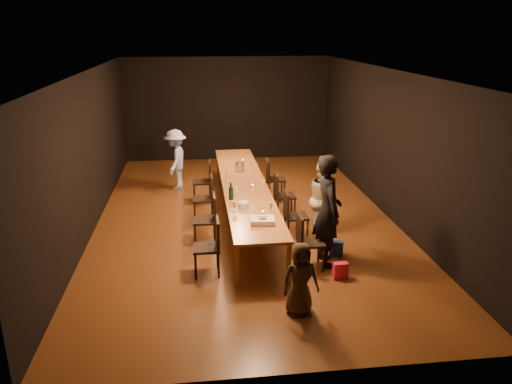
{
  "coord_description": "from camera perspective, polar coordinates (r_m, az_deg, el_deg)",
  "views": [
    {
      "loc": [
        -0.95,
        -9.7,
        3.79
      ],
      "look_at": [
        0.08,
        -1.33,
        1.0
      ],
      "focal_mm": 35.0,
      "sensor_mm": 36.0,
      "label": 1
    }
  ],
  "objects": [
    {
      "name": "table",
      "position": [
        10.22,
        -1.35,
        0.72
      ],
      "size": [
        0.9,
        6.0,
        0.75
      ],
      "color": "olive",
      "rests_on": "ground"
    },
    {
      "name": "woman_birthday",
      "position": [
        8.23,
        8.22,
        -2.12
      ],
      "size": [
        0.48,
        0.7,
        1.88
      ],
      "primitive_type": "imported",
      "rotation": [
        0.0,
        0.0,
        1.61
      ],
      "color": "black",
      "rests_on": "ground"
    },
    {
      "name": "chair_right_0",
      "position": [
        8.22,
        6.29,
        -5.67
      ],
      "size": [
        0.42,
        0.42,
        0.93
      ],
      "primitive_type": null,
      "rotation": [
        0.0,
        0.0,
        -1.57
      ],
      "color": "black",
      "rests_on": "ground"
    },
    {
      "name": "wineglass_4",
      "position": [
        10.34,
        -3.23,
        1.78
      ],
      "size": [
        0.06,
        0.06,
        0.21
      ],
      "primitive_type": null,
      "color": "silver",
      "rests_on": "table"
    },
    {
      "name": "woman_tan",
      "position": [
        9.42,
        7.77,
        -0.8
      ],
      "size": [
        0.71,
        0.83,
        1.47
      ],
      "primitive_type": "imported",
      "rotation": [
        0.0,
        0.0,
        1.32
      ],
      "color": "beige",
      "rests_on": "ground"
    },
    {
      "name": "gift_bag_blue",
      "position": [
        8.82,
        9.16,
        -6.37
      ],
      "size": [
        0.27,
        0.23,
        0.28
      ],
      "primitive_type": "cube",
      "rotation": [
        0.0,
        0.0,
        -0.43
      ],
      "color": "#24479C",
      "rests_on": "ground"
    },
    {
      "name": "chair_right_3",
      "position": [
        11.53,
        2.27,
        1.54
      ],
      "size": [
        0.42,
        0.42,
        0.93
      ],
      "primitive_type": null,
      "rotation": [
        0.0,
        0.0,
        -1.57
      ],
      "color": "black",
      "rests_on": "ground"
    },
    {
      "name": "ground",
      "position": [
        10.45,
        -1.32,
        -2.95
      ],
      "size": [
        10.0,
        10.0,
        0.0
      ],
      "primitive_type": "plane",
      "color": "#492912",
      "rests_on": "ground"
    },
    {
      "name": "wineglass_0",
      "position": [
        8.58,
        -2.43,
        -1.71
      ],
      "size": [
        0.06,
        0.06,
        0.21
      ],
      "primitive_type": null,
      "color": "beige",
      "rests_on": "table"
    },
    {
      "name": "champagne_bottle",
      "position": [
        9.2,
        -2.87,
        0.2
      ],
      "size": [
        0.09,
        0.09,
        0.36
      ],
      "primitive_type": null,
      "rotation": [
        0.0,
        0.0,
        0.0
      ],
      "color": "black",
      "rests_on": "table"
    },
    {
      "name": "wineglass_5",
      "position": [
        11.25,
        -0.65,
        3.17
      ],
      "size": [
        0.06,
        0.06,
        0.21
      ],
      "primitive_type": null,
      "color": "silver",
      "rests_on": "table"
    },
    {
      "name": "room_shell",
      "position": [
        9.89,
        -1.41,
        8.34
      ],
      "size": [
        6.04,
        10.04,
        3.02
      ],
      "color": "black",
      "rests_on": "ground"
    },
    {
      "name": "chair_right_2",
      "position": [
        10.41,
        3.32,
        -0.35
      ],
      "size": [
        0.42,
        0.42,
        0.93
      ],
      "primitive_type": null,
      "rotation": [
        0.0,
        0.0,
        -1.57
      ],
      "color": "black",
      "rests_on": "ground"
    },
    {
      "name": "chair_left_1",
      "position": [
        9.12,
        -5.91,
        -3.16
      ],
      "size": [
        0.42,
        0.42,
        0.93
      ],
      "primitive_type": null,
      "rotation": [
        0.0,
        0.0,
        1.57
      ],
      "color": "black",
      "rests_on": "ground"
    },
    {
      "name": "chair_left_3",
      "position": [
        11.39,
        -6.21,
        1.23
      ],
      "size": [
        0.42,
        0.42,
        0.93
      ],
      "primitive_type": null,
      "rotation": [
        0.0,
        0.0,
        1.57
      ],
      "color": "black",
      "rests_on": "ground"
    },
    {
      "name": "plate_stack",
      "position": [
        8.81,
        -1.46,
        -1.49
      ],
      "size": [
        0.25,
        0.25,
        0.11
      ],
      "primitive_type": "cylinder",
      "rotation": [
        0.0,
        0.0,
        0.34
      ],
      "color": "silver",
      "rests_on": "table"
    },
    {
      "name": "gift_bag_red",
      "position": [
        8.08,
        9.63,
        -8.85
      ],
      "size": [
        0.23,
        0.13,
        0.27
      ],
      "primitive_type": "cube",
      "rotation": [
        0.0,
        0.0,
        0.04
      ],
      "color": "#D62048",
      "rests_on": "ground"
    },
    {
      "name": "wineglass_1",
      "position": [
        8.54,
        1.66,
        -1.82
      ],
      "size": [
        0.06,
        0.06,
        0.21
      ],
      "primitive_type": null,
      "color": "beige",
      "rests_on": "table"
    },
    {
      "name": "chair_left_0",
      "position": [
        8.02,
        -5.7,
        -6.28
      ],
      "size": [
        0.42,
        0.42,
        0.93
      ],
      "primitive_type": null,
      "rotation": [
        0.0,
        0.0,
        1.57
      ],
      "color": "black",
      "rests_on": "ground"
    },
    {
      "name": "ice_bucket",
      "position": [
        11.08,
        -1.88,
        2.94
      ],
      "size": [
        0.25,
        0.25,
        0.21
      ],
      "primitive_type": "cylinder",
      "rotation": [
        0.0,
        0.0,
        0.39
      ],
      "color": "silver",
      "rests_on": "table"
    },
    {
      "name": "wineglass_3",
      "position": [
        9.74,
        0.88,
        0.77
      ],
      "size": [
        0.06,
        0.06,
        0.21
      ],
      "primitive_type": null,
      "color": "beige",
      "rests_on": "table"
    },
    {
      "name": "birthday_cake",
      "position": [
        8.13,
        0.74,
        -3.3
      ],
      "size": [
        0.42,
        0.35,
        0.09
      ],
      "rotation": [
        0.0,
        0.0,
        -0.1
      ],
      "color": "white",
      "rests_on": "table"
    },
    {
      "name": "chair_right_1",
      "position": [
        9.3,
        4.62,
        -2.7
      ],
      "size": [
        0.42,
        0.42,
        0.93
      ],
      "primitive_type": null,
      "rotation": [
        0.0,
        0.0,
        -1.57
      ],
      "color": "black",
      "rests_on": "ground"
    },
    {
      "name": "tealight_mid",
      "position": [
        10.01,
        -0.38,
        0.73
      ],
      "size": [
        0.05,
        0.05,
        0.03
      ],
      "primitive_type": "cylinder",
      "color": "#B2B7B2",
      "rests_on": "table"
    },
    {
      "name": "child",
      "position": [
        6.94,
        5.11,
        -9.84
      ],
      "size": [
        0.55,
        0.4,
        1.05
      ],
      "primitive_type": "imported",
      "rotation": [
        0.0,
        0.0,
        0.13
      ],
      "color": "#403124",
      "rests_on": "ground"
    },
    {
      "name": "wineglass_2",
      "position": [
        9.35,
        -2.26,
        -0.01
      ],
      "size": [
        0.06,
        0.06,
        0.21
      ],
      "primitive_type": null,
      "color": "silver",
      "rests_on": "table"
    },
    {
      "name": "tealight_far",
      "position": [
        11.94,
        -1.5,
        3.63
      ],
      "size": [
        0.05,
        0.05,
        0.03
      ],
      "primitive_type": "cylinder",
      "color": "#B2B7B2",
      "rests_on": "table"
    },
    {
      "name": "tealight_near",
      "position": [
        8.58,
        0.8,
        -2.33
      ],
      "size": [
        0.05,
        0.05,
        0.03
      ],
      "primitive_type": "cylinder",
      "color": "#B2B7B2",
      "rests_on": "table"
    },
    {
      "name": "man_blue",
      "position": [
        12.28,
        -9.14,
        3.67
      ],
      "size": [
        0.7,
        1.03,
        1.47
      ],
      "primitive_type": "imported",
      "rotation": [
        0.0,
        0.0,
        -1.74
      ],
      "color": "#9CB6F1",
      "rests_on": "ground"
    },
    {
      "name": "chair_left_2",
      "position": [
        10.25,
        -6.08,
        -0.72
      ],
      "size": [
        0.42,
        0.42,
        0.93
      ],
      "primitive_type": null,
      "rotation": [
        0.0,
        0.0,
        1.57
      ],
      "color": "black",
      "rests_on": "ground"
    }
  ]
}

